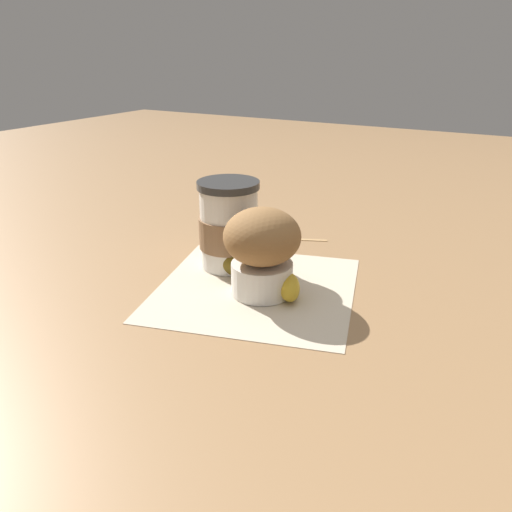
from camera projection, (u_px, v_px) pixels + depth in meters
name	position (u px, v px, depth m)	size (l,w,h in m)	color
ground_plane	(256.00, 288.00, 0.66)	(3.00, 3.00, 0.00)	#936D47
paper_napkin	(256.00, 288.00, 0.66)	(0.26, 0.26, 0.00)	beige
coffee_cup	(229.00, 226.00, 0.71)	(0.09, 0.09, 0.13)	silver
muffin	(262.00, 248.00, 0.63)	(0.10, 0.10, 0.11)	white
banana	(264.00, 274.00, 0.66)	(0.14, 0.08, 0.03)	gold
wooden_stirrer	(294.00, 239.00, 0.83)	(0.11, 0.01, 0.00)	tan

